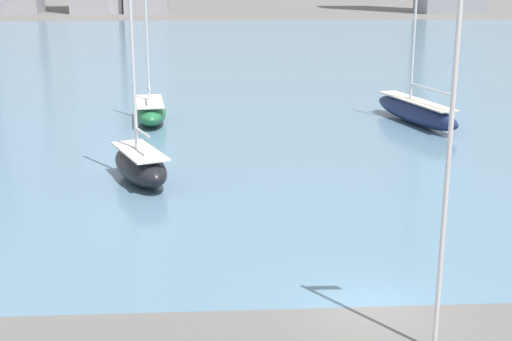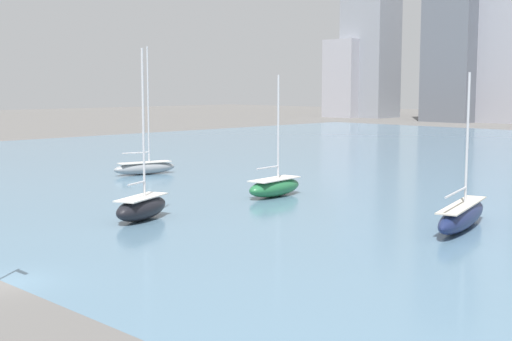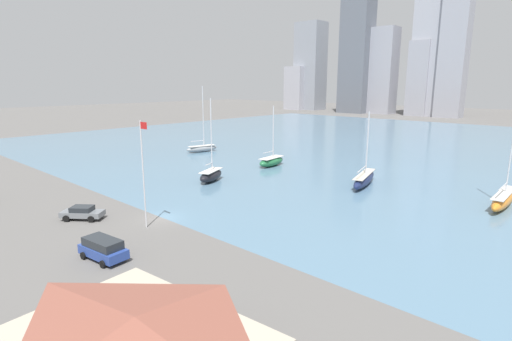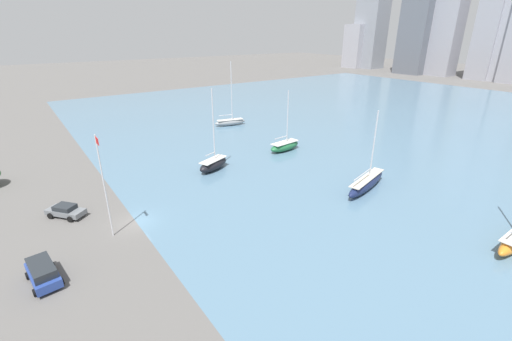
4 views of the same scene
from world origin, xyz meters
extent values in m
plane|color=#605E5B|center=(0.00, 0.00, 0.00)|extent=(500.00, 500.00, 0.00)
cube|color=slate|center=(0.00, 70.00, 0.00)|extent=(180.00, 140.00, 0.00)
pyramid|color=brown|center=(22.02, -16.29, 4.11)|extent=(12.57, 9.68, 1.02)
cylinder|color=silver|center=(1.31, -2.91, 5.67)|extent=(0.14, 0.14, 11.34)
cube|color=red|center=(1.93, -2.91, 10.84)|extent=(1.10, 0.03, 0.70)
cube|color=#A8A8B2|center=(-107.25, 168.10, 12.29)|extent=(11.62, 12.43, 24.59)
cube|color=#8E939E|center=(-101.61, 171.94, 24.49)|extent=(15.42, 12.13, 48.99)
cube|color=slate|center=(-68.12, 164.45, 30.16)|extent=(14.46, 10.81, 60.32)
cube|color=slate|center=(-64.82, 174.63, 18.54)|extent=(7.80, 8.55, 37.07)
cube|color=#9E9EA8|center=(-57.26, 169.26, 20.96)|extent=(15.62, 9.57, 41.92)
cube|color=#9E9EA8|center=(-36.53, 170.05, 17.15)|extent=(9.59, 11.83, 34.31)
cube|color=#A8A8B2|center=(-34.43, 172.52, 31.41)|extent=(12.27, 14.92, 62.81)
cube|color=#A8A8B2|center=(-27.98, 173.21, 15.04)|extent=(8.11, 13.24, 30.07)
cube|color=#9E9EA8|center=(-22.14, 166.98, 36.83)|extent=(10.97, 8.09, 73.65)
ellipsoid|color=orange|center=(27.38, 31.20, 0.89)|extent=(1.97, 10.77, 1.77)
cube|color=silver|center=(27.38, 31.20, 1.72)|extent=(1.61, 8.83, 0.10)
cube|color=#2D2D33|center=(27.38, 31.20, 0.40)|extent=(0.21, 1.93, 0.80)
cylinder|color=silver|center=(27.42, 29.56, 2.87)|extent=(0.27, 4.90, 0.14)
ellipsoid|color=#19234C|center=(9.59, 29.13, 0.87)|extent=(4.52, 10.84, 1.74)
cube|color=beige|center=(9.59, 29.13, 1.70)|extent=(3.71, 8.89, 0.10)
cube|color=#2D2D33|center=(9.59, 29.13, 0.40)|extent=(0.66, 1.91, 0.78)
cylinder|color=silver|center=(9.38, 29.91, 6.35)|extent=(0.18, 0.18, 9.22)
cylinder|color=silver|center=(10.09, 27.32, 2.85)|extent=(1.54, 5.23, 0.14)
ellipsoid|color=black|center=(-9.15, 15.21, 0.88)|extent=(4.34, 6.48, 1.76)
cube|color=silver|center=(-9.15, 15.21, 1.71)|extent=(3.56, 5.31, 0.10)
cube|color=#2D2D33|center=(-9.15, 15.21, 0.40)|extent=(0.57, 1.08, 0.79)
cylinder|color=silver|center=(-9.33, 15.63, 7.28)|extent=(0.18, 0.18, 11.04)
cylinder|color=silver|center=(-8.90, 14.61, 2.86)|extent=(0.99, 2.11, 0.14)
ellipsoid|color=#236B3D|center=(-9.93, 30.59, 0.82)|extent=(3.12, 7.10, 1.64)
cube|color=silver|center=(-9.93, 30.59, 1.59)|extent=(2.56, 5.82, 0.10)
cube|color=#2D2D33|center=(-9.93, 30.59, 0.37)|extent=(0.30, 1.25, 0.74)
cylinder|color=silver|center=(-9.99, 31.10, 6.32)|extent=(0.18, 0.18, 9.36)
cylinder|color=silver|center=(-9.80, 29.55, 2.74)|extent=(0.51, 3.13, 0.14)
ellipsoid|color=gray|center=(-31.53, 31.94, 0.71)|extent=(3.34, 7.66, 1.42)
cube|color=silver|center=(-31.53, 31.94, 1.37)|extent=(2.74, 6.28, 0.10)
cube|color=#2D2D33|center=(-31.53, 31.94, 0.32)|extent=(0.44, 1.34, 0.64)
cylinder|color=silver|center=(-31.41, 32.49, 7.92)|extent=(0.18, 0.18, 13.00)
cylinder|color=silver|center=(-31.75, 30.91, 2.52)|extent=(0.82, 3.19, 0.14)
cube|color=#284293|center=(5.48, -9.77, 0.72)|extent=(4.83, 2.55, 0.80)
cube|color=#23282D|center=(5.48, -9.77, 1.50)|extent=(3.88, 2.20, 0.75)
cylinder|color=black|center=(4.18, -10.95, 0.32)|extent=(0.68, 0.36, 0.65)
cylinder|color=black|center=(3.94, -8.92, 0.32)|extent=(0.68, 0.36, 0.65)
cylinder|color=black|center=(7.03, -10.61, 0.32)|extent=(0.68, 0.36, 0.65)
cylinder|color=black|center=(6.78, -8.58, 0.32)|extent=(0.68, 0.36, 0.65)
cube|color=slate|center=(-6.18, -6.35, 0.66)|extent=(4.70, 4.28, 0.60)
cube|color=#23282D|center=(-6.18, -6.35, 1.24)|extent=(2.79, 2.69, 0.55)
cylinder|color=black|center=(-5.66, -4.74, 0.36)|extent=(0.73, 0.66, 0.73)
cylinder|color=black|center=(-4.49, -6.20, 0.36)|extent=(0.73, 0.66, 0.73)
cylinder|color=black|center=(-7.87, -6.50, 0.36)|extent=(0.73, 0.66, 0.73)
cylinder|color=black|center=(-6.69, -7.96, 0.36)|extent=(0.73, 0.66, 0.73)
camera|label=1|loc=(-5.14, -21.62, 11.00)|focal=50.00mm
camera|label=2|loc=(34.13, -16.13, 10.02)|focal=50.00mm
camera|label=3|loc=(37.06, -24.45, 14.92)|focal=28.00mm
camera|label=4|loc=(36.09, -8.63, 20.49)|focal=24.00mm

